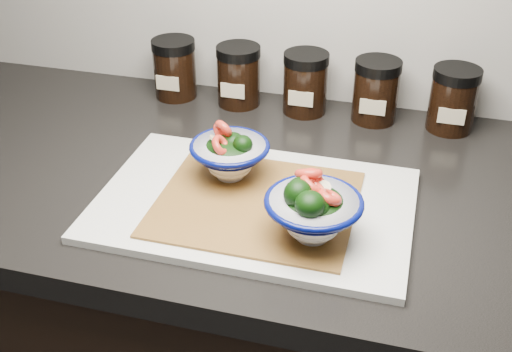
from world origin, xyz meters
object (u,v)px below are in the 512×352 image
(bowl_left, at_px, (230,154))
(bowl_right, at_px, (313,210))
(spice_jar_b, at_px, (239,75))
(spice_jar_d, at_px, (376,91))
(spice_jar_a, at_px, (175,68))
(cutting_board, at_px, (254,204))
(spice_jar_c, at_px, (305,83))
(spice_jar_e, at_px, (453,99))

(bowl_left, xyz_separation_m, bowl_right, (0.15, -0.12, 0.01))
(bowl_right, distance_m, spice_jar_b, 0.45)
(bowl_right, xyz_separation_m, spice_jar_d, (0.04, 0.39, -0.00))
(bowl_right, relative_size, spice_jar_a, 1.14)
(spice_jar_a, relative_size, spice_jar_d, 1.00)
(cutting_board, distance_m, spice_jar_d, 0.36)
(spice_jar_d, bearing_deg, spice_jar_c, 180.00)
(spice_jar_d, bearing_deg, spice_jar_e, 0.00)
(cutting_board, xyz_separation_m, bowl_left, (-0.05, 0.05, 0.05))
(bowl_left, xyz_separation_m, spice_jar_a, (-0.20, 0.28, 0.00))
(bowl_right, xyz_separation_m, spice_jar_a, (-0.34, 0.39, -0.00))
(bowl_right, xyz_separation_m, spice_jar_e, (0.17, 0.39, -0.00))
(bowl_right, xyz_separation_m, spice_jar_c, (-0.09, 0.39, -0.00))
(spice_jar_b, height_order, spice_jar_c, same)
(spice_jar_b, relative_size, spice_jar_d, 1.00)
(bowl_left, bearing_deg, spice_jar_d, 56.07)
(cutting_board, bearing_deg, bowl_left, 135.67)
(cutting_board, distance_m, spice_jar_b, 0.35)
(bowl_left, bearing_deg, bowl_right, -37.98)
(spice_jar_e, bearing_deg, cutting_board, -129.20)
(cutting_board, bearing_deg, spice_jar_e, 50.80)
(bowl_right, height_order, spice_jar_c, same)
(spice_jar_d, bearing_deg, cutting_board, -112.24)
(spice_jar_c, height_order, spice_jar_e, same)
(bowl_right, height_order, spice_jar_e, same)
(spice_jar_a, bearing_deg, spice_jar_d, 0.00)
(spice_jar_a, height_order, spice_jar_e, same)
(cutting_board, height_order, spice_jar_e, spice_jar_e)
(cutting_board, relative_size, bowl_left, 3.74)
(bowl_right, bearing_deg, spice_jar_c, 102.92)
(bowl_left, distance_m, spice_jar_a, 0.34)
(bowl_right, bearing_deg, cutting_board, 145.99)
(cutting_board, relative_size, spice_jar_b, 3.98)
(bowl_left, relative_size, spice_jar_d, 1.06)
(spice_jar_b, height_order, spice_jar_e, same)
(bowl_right, height_order, spice_jar_a, same)
(spice_jar_b, bearing_deg, spice_jar_d, 0.00)
(cutting_board, distance_m, spice_jar_e, 0.42)
(spice_jar_a, height_order, spice_jar_b, same)
(bowl_right, height_order, spice_jar_d, same)
(spice_jar_a, height_order, spice_jar_d, same)
(cutting_board, xyz_separation_m, spice_jar_d, (0.13, 0.33, 0.05))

